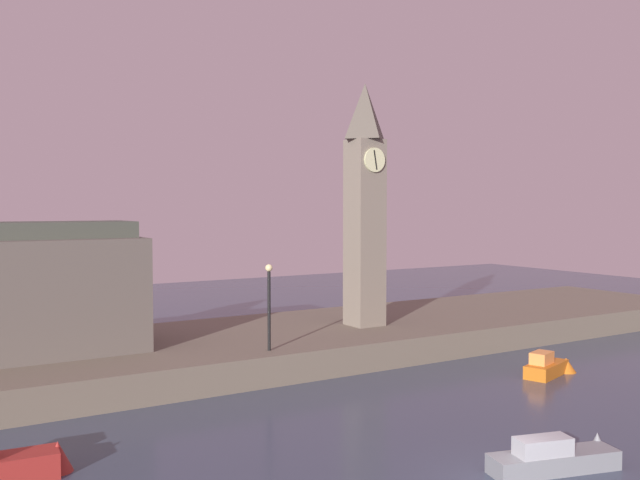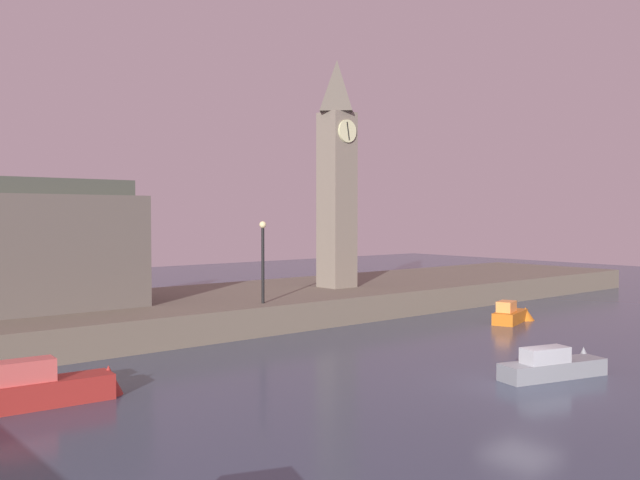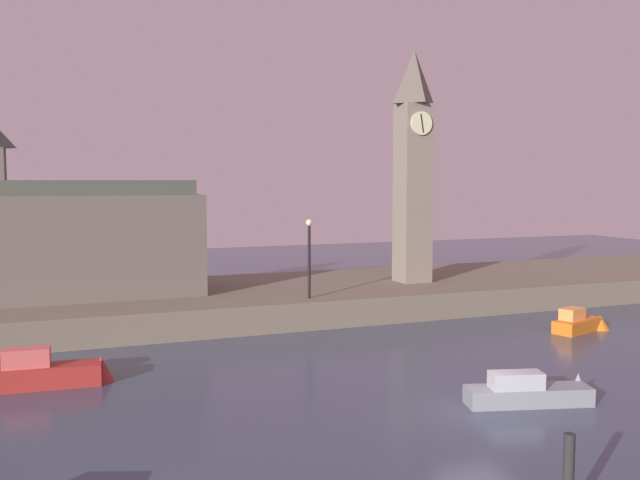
{
  "view_description": "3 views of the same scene",
  "coord_description": "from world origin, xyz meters",
  "px_view_note": "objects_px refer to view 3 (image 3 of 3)",
  "views": [
    {
      "loc": [
        -15.72,
        -14.67,
        8.59
      ],
      "look_at": [
        3.62,
        17.05,
        6.79
      ],
      "focal_mm": 38.62,
      "sensor_mm": 36.0,
      "label": 1
    },
    {
      "loc": [
        -20.83,
        -13.86,
        6.11
      ],
      "look_at": [
        5.45,
        17.66,
        4.59
      ],
      "focal_mm": 38.48,
      "sensor_mm": 36.0,
      "label": 2
    },
    {
      "loc": [
        -13.16,
        -19.26,
        7.81
      ],
      "look_at": [
        0.62,
        16.26,
        4.55
      ],
      "focal_mm": 38.75,
      "sensor_mm": 36.0,
      "label": 3
    }
  ],
  "objects_px": {
    "streetlamp": "(309,250)",
    "boat_patrol_orange": "(582,323)",
    "mooring_post_left": "(568,477)",
    "boat_cruiser_grey": "(537,391)",
    "boat_dinghy_red": "(51,372)",
    "parliament_hall": "(77,237)",
    "clock_tower": "(413,163)"
  },
  "relations": [
    {
      "from": "clock_tower",
      "to": "boat_cruiser_grey",
      "type": "distance_m",
      "value": 21.27
    },
    {
      "from": "streetlamp",
      "to": "boat_patrol_orange",
      "type": "height_order",
      "value": "streetlamp"
    },
    {
      "from": "mooring_post_left",
      "to": "boat_cruiser_grey",
      "type": "relative_size",
      "value": 0.4
    },
    {
      "from": "mooring_post_left",
      "to": "streetlamp",
      "type": "bearing_deg",
      "value": 85.11
    },
    {
      "from": "clock_tower",
      "to": "parliament_hall",
      "type": "bearing_deg",
      "value": 174.55
    },
    {
      "from": "streetlamp",
      "to": "boat_cruiser_grey",
      "type": "distance_m",
      "value": 15.93
    },
    {
      "from": "boat_cruiser_grey",
      "to": "boat_patrol_orange",
      "type": "xyz_separation_m",
      "value": [
        9.82,
        8.75,
        0.01
      ]
    },
    {
      "from": "mooring_post_left",
      "to": "boat_cruiser_grey",
      "type": "distance_m",
      "value": 8.64
    },
    {
      "from": "clock_tower",
      "to": "parliament_hall",
      "type": "height_order",
      "value": "clock_tower"
    },
    {
      "from": "boat_patrol_orange",
      "to": "parliament_hall",
      "type": "bearing_deg",
      "value": 153.94
    },
    {
      "from": "boat_dinghy_red",
      "to": "boat_patrol_orange",
      "type": "height_order",
      "value": "boat_dinghy_red"
    },
    {
      "from": "mooring_post_left",
      "to": "parliament_hall",
      "type": "bearing_deg",
      "value": 109.19
    },
    {
      "from": "streetlamp",
      "to": "boat_patrol_orange",
      "type": "distance_m",
      "value": 14.77
    },
    {
      "from": "clock_tower",
      "to": "streetlamp",
      "type": "distance_m",
      "value": 10.16
    },
    {
      "from": "boat_cruiser_grey",
      "to": "parliament_hall",
      "type": "bearing_deg",
      "value": 125.1
    },
    {
      "from": "boat_cruiser_grey",
      "to": "clock_tower",
      "type": "bearing_deg",
      "value": 74.28
    },
    {
      "from": "boat_dinghy_red",
      "to": "clock_tower",
      "type": "bearing_deg",
      "value": 26.06
    },
    {
      "from": "mooring_post_left",
      "to": "boat_patrol_orange",
      "type": "height_order",
      "value": "mooring_post_left"
    },
    {
      "from": "boat_patrol_orange",
      "to": "boat_dinghy_red",
      "type": "bearing_deg",
      "value": -179.15
    },
    {
      "from": "boat_patrol_orange",
      "to": "mooring_post_left",
      "type": "bearing_deg",
      "value": -132.72
    },
    {
      "from": "boat_dinghy_red",
      "to": "boat_patrol_orange",
      "type": "xyz_separation_m",
      "value": [
        25.79,
        0.38,
        -0.11
      ]
    },
    {
      "from": "boat_dinghy_red",
      "to": "boat_patrol_orange",
      "type": "relative_size",
      "value": 1.3
    },
    {
      "from": "boat_dinghy_red",
      "to": "boat_patrol_orange",
      "type": "bearing_deg",
      "value": 0.85
    },
    {
      "from": "streetlamp",
      "to": "boat_cruiser_grey",
      "type": "relative_size",
      "value": 0.84
    },
    {
      "from": "clock_tower",
      "to": "mooring_post_left",
      "type": "xyz_separation_m",
      "value": [
        -10.13,
        -25.89,
        -7.92
      ]
    },
    {
      "from": "boat_patrol_orange",
      "to": "boat_cruiser_grey",
      "type": "bearing_deg",
      "value": -138.28
    },
    {
      "from": "boat_dinghy_red",
      "to": "boat_cruiser_grey",
      "type": "bearing_deg",
      "value": -27.64
    },
    {
      "from": "parliament_hall",
      "to": "mooring_post_left",
      "type": "height_order",
      "value": "parliament_hall"
    },
    {
      "from": "clock_tower",
      "to": "boat_patrol_orange",
      "type": "distance_m",
      "value": 13.9
    },
    {
      "from": "mooring_post_left",
      "to": "boat_dinghy_red",
      "type": "height_order",
      "value": "mooring_post_left"
    },
    {
      "from": "streetlamp",
      "to": "mooring_post_left",
      "type": "distance_m",
      "value": 22.64
    },
    {
      "from": "parliament_hall",
      "to": "boat_patrol_orange",
      "type": "height_order",
      "value": "parliament_hall"
    }
  ]
}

